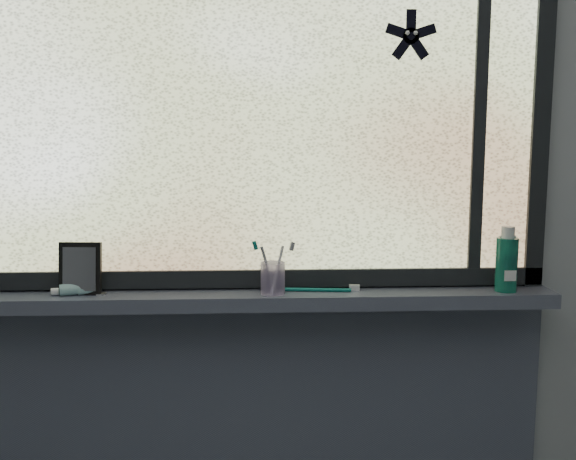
# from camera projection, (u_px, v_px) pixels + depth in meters

# --- Properties ---
(wall_back) EXTENTS (3.00, 0.01, 2.50)m
(wall_back) POSITION_uv_depth(u_px,v_px,m) (265.00, 207.00, 1.82)
(wall_back) COLOR #9EA3A8
(wall_back) RESTS_ON ground
(windowsill) EXTENTS (1.62, 0.14, 0.04)m
(windowsill) POSITION_uv_depth(u_px,v_px,m) (265.00, 299.00, 1.79)
(windowsill) COLOR #474D5F
(windowsill) RESTS_ON wall_back
(window_pane) EXTENTS (1.50, 0.01, 1.00)m
(window_pane) POSITION_uv_depth(u_px,v_px,m) (264.00, 107.00, 1.76)
(window_pane) COLOR silver
(window_pane) RESTS_ON wall_back
(frame_bottom) EXTENTS (1.60, 0.03, 0.05)m
(frame_bottom) POSITION_uv_depth(u_px,v_px,m) (265.00, 278.00, 1.83)
(frame_bottom) COLOR black
(frame_bottom) RESTS_ON windowsill
(frame_right) EXTENTS (0.05, 0.03, 1.10)m
(frame_right) POSITION_uv_depth(u_px,v_px,m) (541.00, 107.00, 1.79)
(frame_right) COLOR black
(frame_right) RESTS_ON wall_back
(frame_mullion) EXTENTS (0.03, 0.03, 1.00)m
(frame_mullion) POSITION_uv_depth(u_px,v_px,m) (479.00, 107.00, 1.79)
(frame_mullion) COLOR black
(frame_mullion) RESTS_ON wall_back
(starfish_sticker) EXTENTS (0.15, 0.02, 0.15)m
(starfish_sticker) POSITION_uv_depth(u_px,v_px,m) (411.00, 36.00, 1.74)
(starfish_sticker) COLOR black
(starfish_sticker) RESTS_ON window_pane
(vanity_mirror) EXTENTS (0.12, 0.07, 0.14)m
(vanity_mirror) POSITION_uv_depth(u_px,v_px,m) (80.00, 268.00, 1.75)
(vanity_mirror) COLOR black
(vanity_mirror) RESTS_ON windowsill
(toothpaste_tube) EXTENTS (0.18, 0.08, 0.03)m
(toothpaste_tube) POSITION_uv_depth(u_px,v_px,m) (77.00, 290.00, 1.75)
(toothpaste_tube) COLOR silver
(toothpaste_tube) RESTS_ON windowsill
(toothbrush_cup) EXTENTS (0.07, 0.07, 0.09)m
(toothbrush_cup) POSITION_uv_depth(u_px,v_px,m) (273.00, 278.00, 1.76)
(toothbrush_cup) COLOR #AB99CA
(toothbrush_cup) RESTS_ON windowsill
(toothbrush_lying) EXTENTS (0.24, 0.05, 0.02)m
(toothbrush_lying) POSITION_uv_depth(u_px,v_px,m) (317.00, 289.00, 1.79)
(toothbrush_lying) COLOR #0B655C
(toothbrush_lying) RESTS_ON windowsill
(mouthwash_bottle) EXTENTS (0.06, 0.06, 0.15)m
(mouthwash_bottle) POSITION_uv_depth(u_px,v_px,m) (507.00, 259.00, 1.78)
(mouthwash_bottle) COLOR #1B8B6D
(mouthwash_bottle) RESTS_ON windowsill
(cream_tube) EXTENTS (0.06, 0.06, 0.11)m
(cream_tube) POSITION_uv_depth(u_px,v_px,m) (507.00, 261.00, 1.80)
(cream_tube) COLOR silver
(cream_tube) RESTS_ON windowsill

